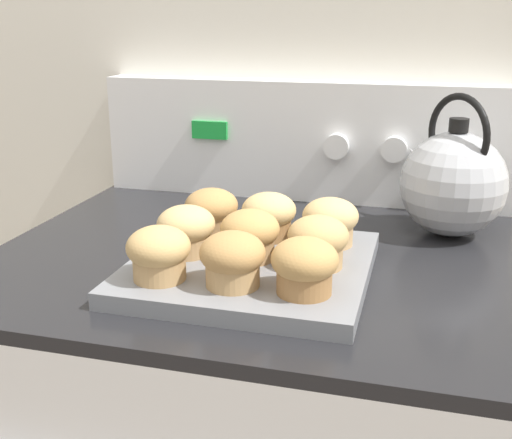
# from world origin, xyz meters

# --- Properties ---
(wall_back) EXTENTS (8.00, 0.05, 2.40)m
(wall_back) POSITION_xyz_m (0.00, 0.67, 1.20)
(wall_back) COLOR silver
(wall_back) RESTS_ON ground_plane
(control_panel) EXTENTS (0.73, 0.07, 0.21)m
(control_panel) POSITION_xyz_m (0.00, 0.62, 1.04)
(control_panel) COLOR white
(control_panel) RESTS_ON stove_range
(muffin_pan) EXTENTS (0.30, 0.30, 0.02)m
(muffin_pan) POSITION_xyz_m (0.01, 0.24, 0.95)
(muffin_pan) COLOR slate
(muffin_pan) RESTS_ON stove_range
(muffin_r0_c0) EXTENTS (0.08, 0.08, 0.07)m
(muffin_r0_c0) POSITION_xyz_m (-0.08, 0.15, 0.99)
(muffin_r0_c0) COLOR tan
(muffin_r0_c0) RESTS_ON muffin_pan
(muffin_r0_c1) EXTENTS (0.08, 0.08, 0.07)m
(muffin_r0_c1) POSITION_xyz_m (0.01, 0.15, 0.99)
(muffin_r0_c1) COLOR tan
(muffin_r0_c1) RESTS_ON muffin_pan
(muffin_r0_c2) EXTENTS (0.08, 0.08, 0.07)m
(muffin_r0_c2) POSITION_xyz_m (0.10, 0.15, 0.99)
(muffin_r0_c2) COLOR olive
(muffin_r0_c2) RESTS_ON muffin_pan
(muffin_r1_c0) EXTENTS (0.08, 0.08, 0.07)m
(muffin_r1_c0) POSITION_xyz_m (-0.08, 0.24, 0.99)
(muffin_r1_c0) COLOR tan
(muffin_r1_c0) RESTS_ON muffin_pan
(muffin_r1_c1) EXTENTS (0.08, 0.08, 0.07)m
(muffin_r1_c1) POSITION_xyz_m (0.01, 0.24, 0.99)
(muffin_r1_c1) COLOR #A37A4C
(muffin_r1_c1) RESTS_ON muffin_pan
(muffin_r1_c2) EXTENTS (0.08, 0.08, 0.07)m
(muffin_r1_c2) POSITION_xyz_m (0.10, 0.24, 0.99)
(muffin_r1_c2) COLOR tan
(muffin_r1_c2) RESTS_ON muffin_pan
(muffin_r2_c0) EXTENTS (0.08, 0.08, 0.07)m
(muffin_r2_c0) POSITION_xyz_m (-0.07, 0.33, 0.99)
(muffin_r2_c0) COLOR #A37A4C
(muffin_r2_c0) RESTS_ON muffin_pan
(muffin_r2_c1) EXTENTS (0.08, 0.08, 0.07)m
(muffin_r2_c1) POSITION_xyz_m (0.01, 0.33, 0.99)
(muffin_r2_c1) COLOR olive
(muffin_r2_c1) RESTS_ON muffin_pan
(muffin_r2_c2) EXTENTS (0.08, 0.08, 0.07)m
(muffin_r2_c2) POSITION_xyz_m (0.10, 0.32, 0.99)
(muffin_r2_c2) COLOR tan
(muffin_r2_c2) RESTS_ON muffin_pan
(tea_kettle) EXTENTS (0.17, 0.18, 0.22)m
(tea_kettle) POSITION_xyz_m (0.26, 0.48, 1.02)
(tea_kettle) COLOR #ADAFB5
(tea_kettle) RESTS_ON stove_range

